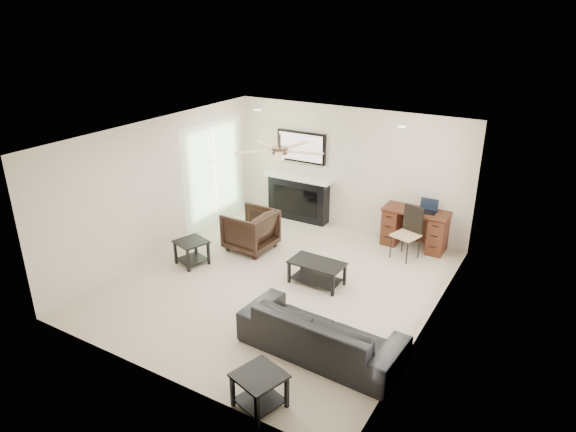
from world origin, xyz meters
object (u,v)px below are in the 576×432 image
(sofa, at_px, (321,332))
(armchair, at_px, (250,230))
(fireplace_unit, at_px, (298,177))
(coffee_table, at_px, (317,273))
(desk, at_px, (415,228))

(sofa, height_order, armchair, armchair)
(armchair, xyz_separation_m, fireplace_unit, (0.04, 1.74, 0.57))
(coffee_table, bearing_deg, armchair, 163.73)
(armchair, relative_size, fireplace_unit, 0.44)
(sofa, height_order, desk, desk)
(coffee_table, relative_size, fireplace_unit, 0.47)
(armchair, bearing_deg, coffee_table, 74.58)
(coffee_table, bearing_deg, desk, 68.56)
(sofa, xyz_separation_m, coffee_table, (-0.90, 1.60, -0.12))
(coffee_table, height_order, fireplace_unit, fireplace_unit)
(fireplace_unit, height_order, desk, fireplace_unit)
(sofa, bearing_deg, fireplace_unit, -53.63)
(sofa, xyz_separation_m, fireplace_unit, (-2.56, 3.89, 0.63))
(sofa, distance_m, fireplace_unit, 4.70)
(armchair, height_order, desk, armchair)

